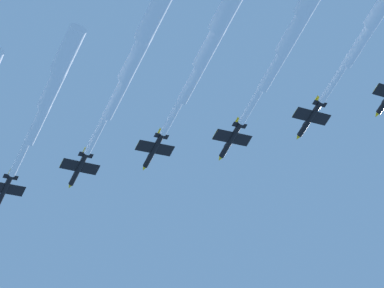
% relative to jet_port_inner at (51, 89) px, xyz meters
% --- Properties ---
extents(jet_port_inner, '(43.61, 25.11, 4.41)m').
position_rel_jet_port_inner_xyz_m(jet_port_inner, '(0.00, 0.00, 0.00)').
color(jet_port_inner, black).
extents(jet_starboard_inner, '(45.71, 26.47, 4.39)m').
position_rel_jet_port_inner_xyz_m(jet_starboard_inner, '(-16.79, -5.15, 1.68)').
color(jet_starboard_inner, black).
extents(jet_port_mid, '(41.82, 24.90, 4.47)m').
position_rel_jet_port_inner_xyz_m(jet_port_mid, '(-29.63, -12.22, 2.00)').
color(jet_port_mid, black).
extents(jet_starboard_mid, '(41.61, 25.00, 4.44)m').
position_rel_jet_port_inner_xyz_m(jet_starboard_mid, '(-44.91, -18.19, -1.01)').
color(jet_starboard_mid, black).
extents(jet_port_outer, '(43.56, 25.52, 4.43)m').
position_rel_jet_port_inner_xyz_m(jet_port_outer, '(-61.60, -23.92, 0.04)').
color(jet_port_outer, black).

